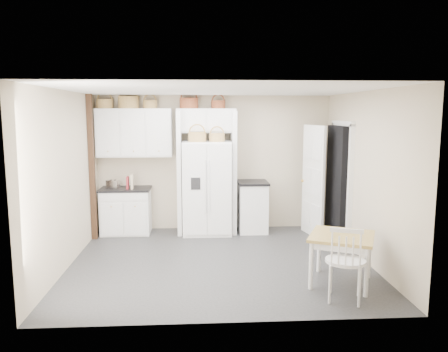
{
  "coord_description": "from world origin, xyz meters",
  "views": [
    {
      "loc": [
        -0.32,
        -6.47,
        2.28
      ],
      "look_at": [
        0.1,
        0.4,
        1.27
      ],
      "focal_mm": 35.0,
      "sensor_mm": 36.0,
      "label": 1
    }
  ],
  "objects": [
    {
      "name": "basket_bridge_a",
      "position": [
        -0.47,
        1.83,
        2.45
      ],
      "size": [
        0.35,
        0.35,
        0.19
      ],
      "primitive_type": "cylinder",
      "color": "#5C2916",
      "rests_on": "bridge_cabinet"
    },
    {
      "name": "floor",
      "position": [
        0.0,
        0.0,
        0.0
      ],
      "size": [
        4.5,
        4.5,
        0.0
      ],
      "primitive_type": "plane",
      "color": "#28282A",
      "rests_on": "ground"
    },
    {
      "name": "door_slab",
      "position": [
        1.8,
        1.33,
        1.02
      ],
      "size": [
        0.21,
        0.79,
        2.05
      ],
      "primitive_type": "cube",
      "rotation": [
        0.0,
        0.0,
        -1.36
      ],
      "color": "white",
      "rests_on": "floor"
    },
    {
      "name": "base_cab_right",
      "position": [
        0.73,
        1.7,
        0.47
      ],
      "size": [
        0.53,
        0.64,
        0.93
      ],
      "primitive_type": "cube",
      "color": "white",
      "rests_on": "floor"
    },
    {
      "name": "basket_bridge_b",
      "position": [
        0.08,
        1.83,
        2.42
      ],
      "size": [
        0.26,
        0.26,
        0.15
      ],
      "primitive_type": "cylinder",
      "color": "#5C2916",
      "rests_on": "bridge_cabinet"
    },
    {
      "name": "windsor_chair",
      "position": [
        1.46,
        -1.49,
        0.49
      ],
      "size": [
        0.6,
        0.58,
        0.99
      ],
      "primitive_type": "cube",
      "rotation": [
        0.0,
        0.0,
        -0.34
      ],
      "color": "white",
      "rests_on": "floor"
    },
    {
      "name": "upper_cabinet",
      "position": [
        -1.5,
        1.83,
        1.9
      ],
      "size": [
        1.4,
        0.34,
        0.9
      ],
      "primitive_type": "cube",
      "color": "white",
      "rests_on": "wall_back"
    },
    {
      "name": "basket_fridge_a",
      "position": [
        -0.32,
        1.54,
        1.84
      ],
      "size": [
        0.33,
        0.33,
        0.17
      ],
      "primitive_type": "cylinder",
      "color": "olive",
      "rests_on": "refrigerator"
    },
    {
      "name": "counter_left",
      "position": [
        -1.68,
        1.7,
        0.85
      ],
      "size": [
        0.94,
        0.61,
        0.04
      ],
      "primitive_type": "cube",
      "color": "black",
      "rests_on": "base_cab_left"
    },
    {
      "name": "fridge_panel_left",
      "position": [
        -0.66,
        1.7,
        1.15
      ],
      "size": [
        0.08,
        0.6,
        2.3
      ],
      "primitive_type": "cube",
      "color": "white",
      "rests_on": "floor"
    },
    {
      "name": "basket_upper_a",
      "position": [
        -2.03,
        1.83,
        2.44
      ],
      "size": [
        0.3,
        0.3,
        0.17
      ],
      "primitive_type": "cylinder",
      "color": "olive",
      "rests_on": "upper_cabinet"
    },
    {
      "name": "wall_right",
      "position": [
        2.25,
        0.0,
        1.3
      ],
      "size": [
        0.0,
        4.0,
        4.0
      ],
      "primitive_type": "plane",
      "rotation": [
        1.57,
        0.0,
        -1.57
      ],
      "color": "#B8A38D",
      "rests_on": "floor"
    },
    {
      "name": "dining_table",
      "position": [
        1.59,
        -0.97,
        0.33
      ],
      "size": [
        1.06,
        1.06,
        0.67
      ],
      "primitive_type": "cube",
      "rotation": [
        0.0,
        0.0,
        -0.42
      ],
      "color": "#9F8342",
      "rests_on": "floor"
    },
    {
      "name": "refrigerator",
      "position": [
        -0.15,
        1.64,
        0.87
      ],
      "size": [
        0.9,
        0.73,
        1.75
      ],
      "primitive_type": "cube",
      "color": "white",
      "rests_on": "floor"
    },
    {
      "name": "cookbook_cream",
      "position": [
        -1.54,
        1.62,
        1.0
      ],
      "size": [
        0.05,
        0.18,
        0.27
      ],
      "primitive_type": "cube",
      "rotation": [
        0.0,
        0.0,
        0.08
      ],
      "color": "beige",
      "rests_on": "counter_left"
    },
    {
      "name": "basket_upper_c",
      "position": [
        -1.19,
        1.83,
        2.43
      ],
      "size": [
        0.26,
        0.26,
        0.15
      ],
      "primitive_type": "cylinder",
      "color": "olive",
      "rests_on": "upper_cabinet"
    },
    {
      "name": "wall_left",
      "position": [
        -2.25,
        0.0,
        1.3
      ],
      "size": [
        0.0,
        4.0,
        4.0
      ],
      "primitive_type": "plane",
      "rotation": [
        1.57,
        0.0,
        1.57
      ],
      "color": "#B8A38D",
      "rests_on": "floor"
    },
    {
      "name": "toaster",
      "position": [
        -1.9,
        1.65,
        0.95
      ],
      "size": [
        0.26,
        0.2,
        0.16
      ],
      "primitive_type": "cube",
      "rotation": [
        0.0,
        0.0,
        -0.3
      ],
      "color": "silver",
      "rests_on": "counter_left"
    },
    {
      "name": "bridge_cabinet",
      "position": [
        -0.15,
        1.83,
        2.12
      ],
      "size": [
        1.12,
        0.34,
        0.45
      ],
      "primitive_type": "cube",
      "color": "white",
      "rests_on": "wall_back"
    },
    {
      "name": "counter_right",
      "position": [
        0.73,
        1.7,
        0.95
      ],
      "size": [
        0.57,
        0.68,
        0.04
      ],
      "primitive_type": "cube",
      "color": "black",
      "rests_on": "base_cab_right"
    },
    {
      "name": "trim_post",
      "position": [
        -2.2,
        1.35,
        1.3
      ],
      "size": [
        0.09,
        0.09,
        2.6
      ],
      "primitive_type": "cube",
      "color": "#321D0E",
      "rests_on": "floor"
    },
    {
      "name": "base_cab_left",
      "position": [
        -1.68,
        1.7,
        0.42
      ],
      "size": [
        0.9,
        0.57,
        0.83
      ],
      "primitive_type": "cube",
      "color": "white",
      "rests_on": "floor"
    },
    {
      "name": "doorway_void",
      "position": [
        2.16,
        1.0,
        1.02
      ],
      "size": [
        0.18,
        0.85,
        2.05
      ],
      "primitive_type": "cube",
      "color": "black",
      "rests_on": "floor"
    },
    {
      "name": "cookbook_red",
      "position": [
        -1.62,
        1.62,
        0.98
      ],
      "size": [
        0.04,
        0.15,
        0.23
      ],
      "primitive_type": "cube",
      "rotation": [
        0.0,
        0.0,
        0.02
      ],
      "color": "maroon",
      "rests_on": "counter_left"
    },
    {
      "name": "basket_fridge_b",
      "position": [
        0.04,
        1.54,
        1.82
      ],
      "size": [
        0.28,
        0.28,
        0.15
      ],
      "primitive_type": "cylinder",
      "color": "olive",
      "rests_on": "refrigerator"
    },
    {
      "name": "ceiling",
      "position": [
        0.0,
        0.0,
        2.6
      ],
      "size": [
        4.5,
        4.5,
        0.0
      ],
      "primitive_type": "plane",
      "color": "white",
      "rests_on": "wall_back"
    },
    {
      "name": "basket_upper_b",
      "position": [
        -1.59,
        1.83,
        2.46
      ],
      "size": [
        0.38,
        0.38,
        0.22
      ],
      "primitive_type": "cylinder",
      "color": "olive",
      "rests_on": "upper_cabinet"
    },
    {
      "name": "fridge_panel_right",
      "position": [
        0.36,
        1.7,
        1.15
      ],
      "size": [
        0.08,
        0.6,
        2.3
      ],
      "primitive_type": "cube",
      "color": "white",
      "rests_on": "floor"
    },
    {
      "name": "wall_back",
      "position": [
        0.0,
        2.0,
        1.3
      ],
      "size": [
        4.5,
        0.0,
        4.5
      ],
      "primitive_type": "plane",
      "rotation": [
        1.57,
        0.0,
        0.0
      ],
      "color": "#B8A38D",
      "rests_on": "floor"
    }
  ]
}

